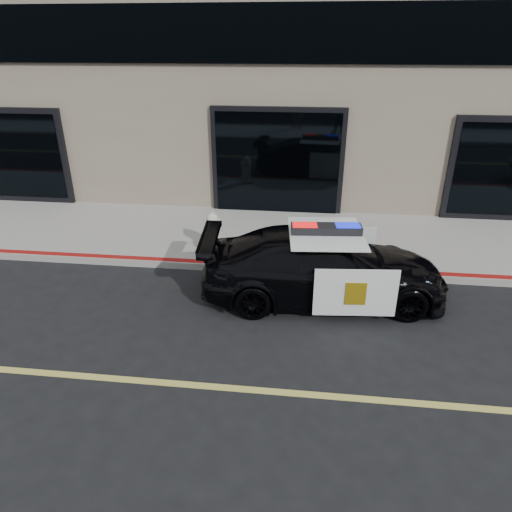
# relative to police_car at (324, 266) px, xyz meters

# --- Properties ---
(ground) EXTENTS (120.00, 120.00, 0.00)m
(ground) POSITION_rel_police_car_xyz_m (-0.18, -2.66, -0.65)
(ground) COLOR black
(ground) RESTS_ON ground
(sidewalk_n) EXTENTS (60.00, 3.50, 0.15)m
(sidewalk_n) POSITION_rel_police_car_xyz_m (-0.18, 2.59, -0.57)
(sidewalk_n) COLOR gray
(sidewalk_n) RESTS_ON ground
(police_car) EXTENTS (2.56, 4.73, 1.45)m
(police_car) POSITION_rel_police_car_xyz_m (0.00, 0.00, 0.00)
(police_car) COLOR black
(police_car) RESTS_ON ground
(fire_hydrant) EXTENTS (0.40, 0.55, 0.88)m
(fire_hydrant) POSITION_rel_police_car_xyz_m (-2.37, 1.53, -0.09)
(fire_hydrant) COLOR beige
(fire_hydrant) RESTS_ON sidewalk_n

